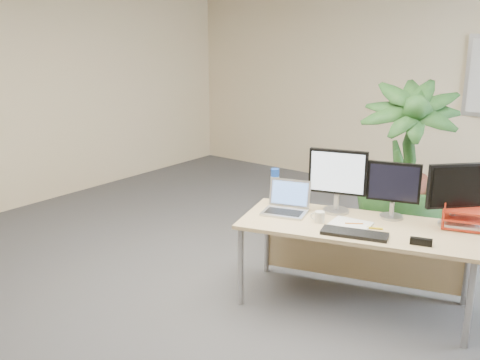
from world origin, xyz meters
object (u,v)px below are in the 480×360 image
Objects in this scene: desk at (358,237)px; laptop at (287,204)px; floor_plant at (403,185)px; monitor_right at (394,186)px; monitor_left at (338,177)px.

laptop is (-0.55, -0.16, 0.20)m from desk.
floor_plant is 0.69m from monitor_right.
monitor_right reaches higher than laptop.
monitor_right is (0.17, 0.21, 0.39)m from desk.
desk is at bearing -129.17° from monitor_right.
laptop is (-0.56, -1.02, -0.03)m from floor_plant.
monitor_right is (0.17, -0.65, 0.17)m from floor_plant.
laptop reaches higher than desk.
floor_plant is at bearing 61.26° from laptop.
monitor_right is at bearing -75.57° from floor_plant.
desk is 4.21× the size of monitor_right.
desk is at bearing -90.31° from floor_plant.
desk is 3.66× the size of monitor_left.
floor_plant is 3.69× the size of laptop.
desk is 1.24× the size of floor_plant.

